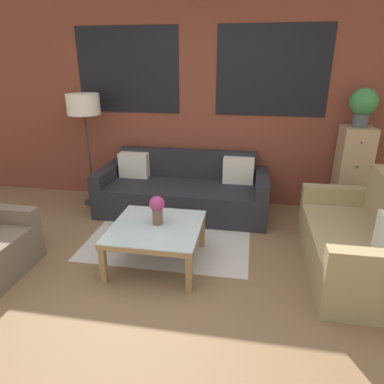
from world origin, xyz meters
name	(u,v)px	position (x,y,z in m)	size (l,w,h in m)	color
ground_plane	(152,305)	(0.00, 0.00, 0.00)	(16.00, 16.00, 0.00)	brown
wall_back_brick	(198,102)	(0.00, 2.44, 1.41)	(8.40, 0.09, 2.80)	brown
rug	(171,236)	(-0.12, 1.22, 0.00)	(1.84, 1.44, 0.00)	#BCB7B2
couch_dark	(183,192)	(-0.12, 1.95, 0.28)	(2.22, 0.88, 0.78)	#232328
settee_vintage	(359,244)	(1.81, 0.82, 0.31)	(0.80, 1.55, 0.92)	#99845B
coffee_table	(156,231)	(-0.12, 0.64, 0.36)	(0.87, 0.87, 0.42)	silver
floor_lamp	(84,109)	(-1.45, 2.02, 1.34)	(0.43, 0.43, 1.53)	#2D2D2D
drawer_cabinet	(351,173)	(2.02, 2.17, 0.59)	(0.37, 0.41, 1.18)	tan
potted_plant	(363,105)	(2.02, 2.17, 1.44)	(0.32, 0.32, 0.45)	#47474C
flower_vase	(157,208)	(-0.12, 0.69, 0.59)	(0.15, 0.15, 0.29)	brown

